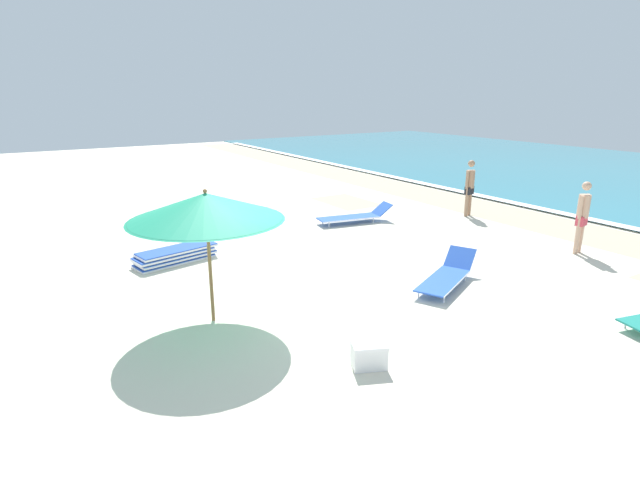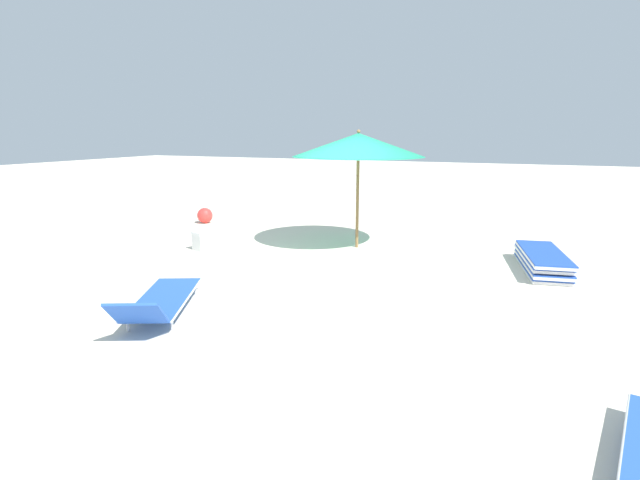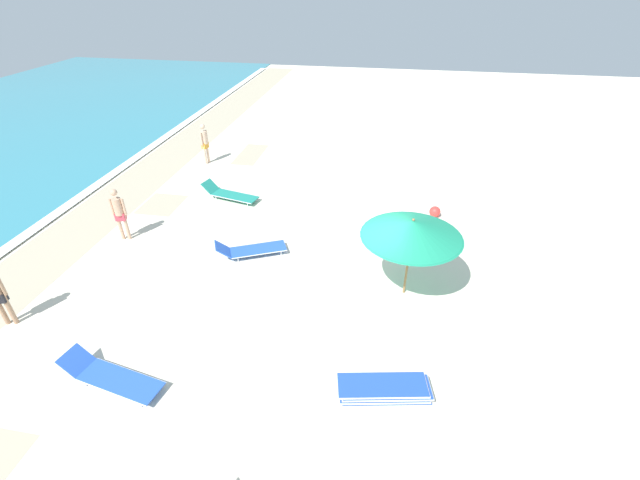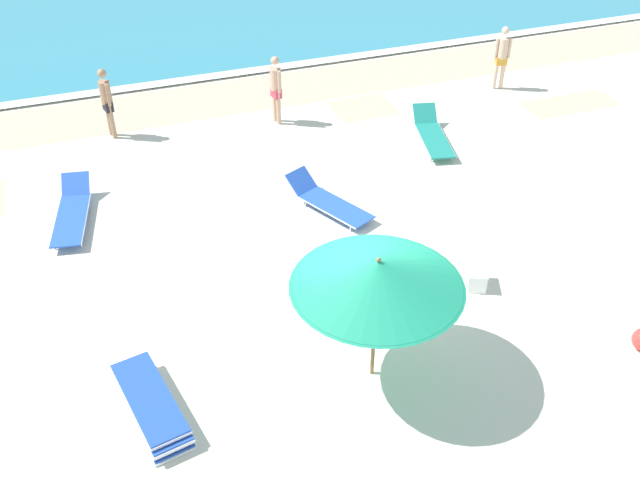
# 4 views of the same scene
# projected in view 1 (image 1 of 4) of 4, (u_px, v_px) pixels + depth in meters

# --- Properties ---
(ground_plane) EXTENTS (60.00, 60.00, 0.16)m
(ground_plane) POSITION_uv_depth(u_px,v_px,m) (290.00, 307.00, 9.33)
(ground_plane) COLOR beige
(beach_umbrella) EXTENTS (2.55, 2.55, 2.30)m
(beach_umbrella) POSITION_uv_depth(u_px,v_px,m) (206.00, 207.00, 8.05)
(beach_umbrella) COLOR olive
(beach_umbrella) RESTS_ON ground_plane
(lounger_stack) EXTENTS (0.96, 2.00, 0.32)m
(lounger_stack) POSITION_uv_depth(u_px,v_px,m) (176.00, 255.00, 11.52)
(lounger_stack) COLOR blue
(lounger_stack) RESTS_ON ground_plane
(sun_lounger_under_umbrella) EXTENTS (1.02, 2.36, 0.52)m
(sun_lounger_under_umbrella) POSITION_uv_depth(u_px,v_px,m) (355.00, 216.00, 14.98)
(sun_lounger_under_umbrella) COLOR blue
(sun_lounger_under_umbrella) RESTS_ON ground_plane
(sun_lounger_near_water_left) EXTENTS (1.44, 2.15, 0.55)m
(sun_lounger_near_water_left) POSITION_uv_depth(u_px,v_px,m) (447.00, 275.00, 10.13)
(sun_lounger_near_water_left) COLOR blue
(sun_lounger_near_water_left) RESTS_ON ground_plane
(sun_lounger_near_water_right) EXTENTS (1.15, 2.33, 0.49)m
(sun_lounger_near_water_right) POSITION_uv_depth(u_px,v_px,m) (197.00, 218.00, 14.77)
(sun_lounger_near_water_right) COLOR white
(sun_lounger_near_water_right) RESTS_ON ground_plane
(beachgoer_wading_adult) EXTENTS (0.27, 0.44, 1.76)m
(beachgoer_wading_adult) POSITION_uv_depth(u_px,v_px,m) (583.00, 213.00, 11.92)
(beachgoer_wading_adult) COLOR tan
(beachgoer_wading_adult) RESTS_ON ground_plane
(beachgoer_shoreline_child) EXTENTS (0.27, 0.44, 1.76)m
(beachgoer_shoreline_child) POSITION_uv_depth(u_px,v_px,m) (470.00, 185.00, 15.55)
(beachgoer_shoreline_child) COLOR #A37A5B
(beachgoer_shoreline_child) RESTS_ON ground_plane
(cooler_box) EXTENTS (0.52, 0.60, 0.37)m
(cooler_box) POSITION_uv_depth(u_px,v_px,m) (369.00, 355.00, 7.13)
(cooler_box) COLOR white
(cooler_box) RESTS_ON ground_plane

